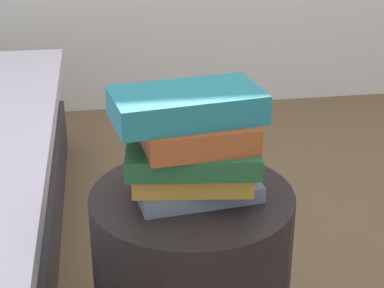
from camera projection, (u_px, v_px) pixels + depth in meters
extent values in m
cube|color=slate|center=(196.00, 185.00, 1.36)|extent=(0.27, 0.19, 0.03)
cube|color=#B7842D|center=(193.00, 170.00, 1.34)|extent=(0.26, 0.20, 0.04)
cube|color=#1E512D|center=(191.00, 151.00, 1.32)|extent=(0.29, 0.23, 0.04)
cube|color=#994723|center=(194.00, 129.00, 1.30)|extent=(0.24, 0.22, 0.05)
cube|color=#1E727F|center=(187.00, 105.00, 1.27)|extent=(0.32, 0.20, 0.06)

